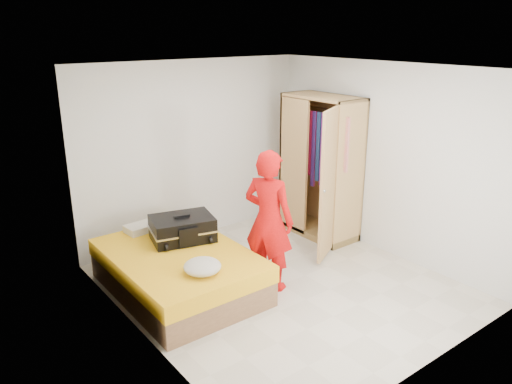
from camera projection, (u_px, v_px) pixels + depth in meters
room at (283, 184)px, 5.72m from camera, size 4.00×4.02×2.60m
bed at (179, 271)px, 5.94m from camera, size 1.42×2.02×0.50m
wardrobe at (321, 172)px, 7.29m from camera, size 1.11×1.45×2.10m
person at (269, 220)px, 5.85m from camera, size 0.63×0.74×1.71m
suitcase at (182, 229)px, 6.16m from camera, size 0.88×0.72×0.33m
round_cushion at (202, 267)px, 5.33m from camera, size 0.41×0.41×0.15m
pillow at (146, 227)px, 6.48m from camera, size 0.54×0.31×0.09m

